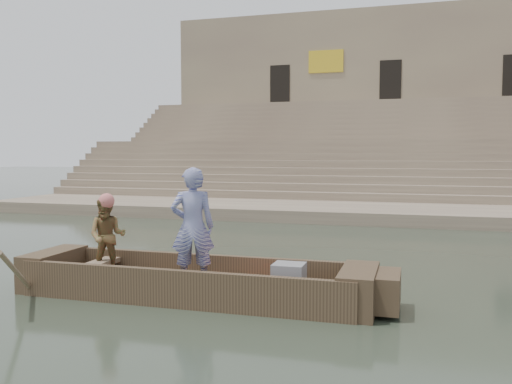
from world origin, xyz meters
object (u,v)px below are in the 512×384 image
at_px(rowing_man, 107,236).
at_px(television, 288,277).
at_px(standing_man, 193,227).
at_px(main_rowboat, 193,290).

distance_m(rowing_man, television, 3.16).
xyz_separation_m(rowing_man, television, (3.12, -0.16, -0.45)).
bearing_deg(standing_man, main_rowboat, -90.10).
distance_m(main_rowboat, standing_man, 1.03).
bearing_deg(main_rowboat, television, -0.00).
bearing_deg(television, standing_man, -175.05).
height_order(main_rowboat, television, television).
bearing_deg(standing_man, rowing_man, -32.10).
xyz_separation_m(main_rowboat, television, (1.52, -0.00, 0.31)).
height_order(main_rowboat, rowing_man, rowing_man).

